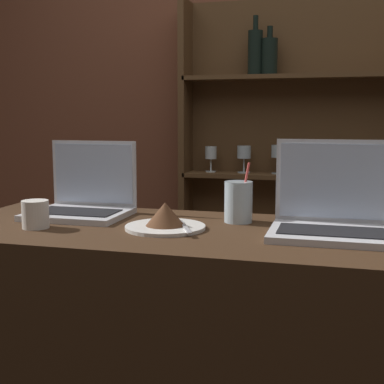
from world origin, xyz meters
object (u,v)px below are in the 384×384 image
(laptop_far, at_px, (332,214))
(coffee_cup, at_px, (35,214))
(water_glass, at_px, (238,202))
(laptop_near, at_px, (84,199))
(cake_plate, at_px, (165,219))

(laptop_far, bearing_deg, coffee_cup, -170.13)
(laptop_far, bearing_deg, water_glass, 160.68)
(laptop_near, relative_size, water_glass, 1.67)
(coffee_cup, bearing_deg, laptop_far, 9.87)
(laptop_far, xyz_separation_m, cake_plate, (-0.44, -0.06, -0.03))
(laptop_far, height_order, cake_plate, laptop_far)
(cake_plate, xyz_separation_m, coffee_cup, (-0.35, -0.08, 0.01))
(water_glass, relative_size, coffee_cup, 2.27)
(laptop_far, bearing_deg, cake_plate, -172.79)
(laptop_near, bearing_deg, laptop_far, -6.13)
(cake_plate, height_order, coffee_cup, coffee_cup)
(coffee_cup, bearing_deg, cake_plate, 13.14)
(laptop_far, relative_size, water_glass, 1.76)
(cake_plate, height_order, water_glass, water_glass)
(coffee_cup, bearing_deg, laptop_near, 80.19)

